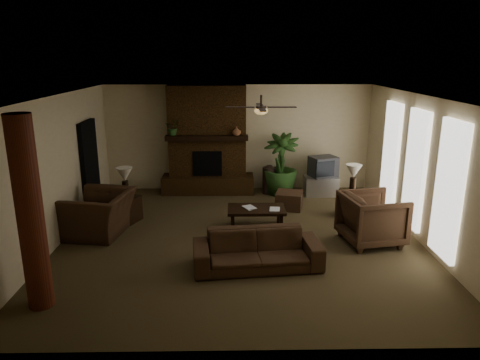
{
  "coord_description": "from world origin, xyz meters",
  "views": [
    {
      "loc": [
        -0.16,
        -8.23,
        3.52
      ],
      "look_at": [
        0.0,
        0.4,
        1.1
      ],
      "focal_mm": 33.33,
      "sensor_mm": 36.0,
      "label": 1
    }
  ],
  "objects_px": {
    "floor_vase": "(269,177)",
    "tv_stand": "(321,186)",
    "armchair_left": "(100,207)",
    "lamp_right": "(354,173)",
    "side_table_right": "(350,204)",
    "coffee_table": "(256,211)",
    "floor_plant": "(280,177)",
    "armchair_right": "(372,216)",
    "ottoman": "(289,200)",
    "lamp_left": "(125,176)",
    "sofa": "(257,244)",
    "side_table_left": "(127,209)",
    "log_column": "(30,215)"
  },
  "relations": [
    {
      "from": "tv_stand",
      "to": "armchair_left",
      "type": "bearing_deg",
      "value": -154.22
    },
    {
      "from": "tv_stand",
      "to": "sofa",
      "type": "bearing_deg",
      "value": -115.73
    },
    {
      "from": "side_table_left",
      "to": "log_column",
      "type": "bearing_deg",
      "value": -97.85
    },
    {
      "from": "armchair_left",
      "to": "lamp_right",
      "type": "relative_size",
      "value": 2.03
    },
    {
      "from": "side_table_left",
      "to": "ottoman",
      "type": "bearing_deg",
      "value": 11.85
    },
    {
      "from": "floor_vase",
      "to": "floor_plant",
      "type": "relative_size",
      "value": 0.48
    },
    {
      "from": "sofa",
      "to": "ottoman",
      "type": "relative_size",
      "value": 3.62
    },
    {
      "from": "floor_vase",
      "to": "side_table_left",
      "type": "height_order",
      "value": "floor_vase"
    },
    {
      "from": "lamp_left",
      "to": "floor_vase",
      "type": "bearing_deg",
      "value": 30.68
    },
    {
      "from": "ottoman",
      "to": "floor_plant",
      "type": "height_order",
      "value": "floor_plant"
    },
    {
      "from": "log_column",
      "to": "tv_stand",
      "type": "height_order",
      "value": "log_column"
    },
    {
      "from": "armchair_right",
      "to": "tv_stand",
      "type": "bearing_deg",
      "value": -3.43
    },
    {
      "from": "side_table_left",
      "to": "coffee_table",
      "type": "bearing_deg",
      "value": -8.72
    },
    {
      "from": "armchair_left",
      "to": "side_table_right",
      "type": "height_order",
      "value": "armchair_left"
    },
    {
      "from": "log_column",
      "to": "sofa",
      "type": "relative_size",
      "value": 1.29
    },
    {
      "from": "floor_vase",
      "to": "side_table_right",
      "type": "bearing_deg",
      "value": -45.86
    },
    {
      "from": "log_column",
      "to": "floor_plant",
      "type": "relative_size",
      "value": 1.76
    },
    {
      "from": "armchair_left",
      "to": "lamp_right",
      "type": "xyz_separation_m",
      "value": [
        5.38,
        0.92,
        0.43
      ]
    },
    {
      "from": "floor_vase",
      "to": "side_table_right",
      "type": "xyz_separation_m",
      "value": [
        1.71,
        -1.76,
        -0.16
      ]
    },
    {
      "from": "log_column",
      "to": "tv_stand",
      "type": "xyz_separation_m",
      "value": [
        5.1,
        5.25,
        -1.15
      ]
    },
    {
      "from": "armchair_right",
      "to": "ottoman",
      "type": "bearing_deg",
      "value": 22.72
    },
    {
      "from": "coffee_table",
      "to": "tv_stand",
      "type": "xyz_separation_m",
      "value": [
        1.8,
        2.25,
        -0.12
      ]
    },
    {
      "from": "armchair_left",
      "to": "lamp_left",
      "type": "bearing_deg",
      "value": 163.0
    },
    {
      "from": "armchair_left",
      "to": "armchair_right",
      "type": "height_order",
      "value": "armchair_left"
    },
    {
      "from": "log_column",
      "to": "ottoman",
      "type": "xyz_separation_m",
      "value": [
        4.15,
        4.2,
        -1.2
      ]
    },
    {
      "from": "ottoman",
      "to": "floor_plant",
      "type": "distance_m",
      "value": 1.18
    },
    {
      "from": "floor_plant",
      "to": "side_table_right",
      "type": "height_order",
      "value": "floor_plant"
    },
    {
      "from": "log_column",
      "to": "coffee_table",
      "type": "xyz_separation_m",
      "value": [
        3.3,
        3.0,
        -1.03
      ]
    },
    {
      "from": "floor_vase",
      "to": "lamp_left",
      "type": "bearing_deg",
      "value": -149.32
    },
    {
      "from": "side_table_left",
      "to": "sofa",
      "type": "bearing_deg",
      "value": -39.67
    },
    {
      "from": "lamp_left",
      "to": "coffee_table",
      "type": "bearing_deg",
      "value": -9.59
    },
    {
      "from": "tv_stand",
      "to": "lamp_right",
      "type": "bearing_deg",
      "value": -77.47
    },
    {
      "from": "floor_plant",
      "to": "sofa",
      "type": "bearing_deg",
      "value": -101.26
    },
    {
      "from": "coffee_table",
      "to": "floor_plant",
      "type": "distance_m",
      "value": 2.48
    },
    {
      "from": "floor_vase",
      "to": "tv_stand",
      "type": "bearing_deg",
      "value": -7.66
    },
    {
      "from": "side_table_right",
      "to": "side_table_left",
      "type": "bearing_deg",
      "value": -177.26
    },
    {
      "from": "tv_stand",
      "to": "side_table_right",
      "type": "bearing_deg",
      "value": -78.0
    },
    {
      "from": "ottoman",
      "to": "side_table_right",
      "type": "relative_size",
      "value": 1.09
    },
    {
      "from": "sofa",
      "to": "floor_plant",
      "type": "distance_m",
      "value": 4.28
    },
    {
      "from": "armchair_left",
      "to": "floor_vase",
      "type": "distance_m",
      "value": 4.54
    },
    {
      "from": "armchair_left",
      "to": "side_table_right",
      "type": "xyz_separation_m",
      "value": [
        5.36,
        0.94,
        -0.3
      ]
    },
    {
      "from": "sofa",
      "to": "coffee_table",
      "type": "height_order",
      "value": "sofa"
    },
    {
      "from": "side_table_left",
      "to": "side_table_right",
      "type": "bearing_deg",
      "value": 2.74
    },
    {
      "from": "floor_vase",
      "to": "side_table_right",
      "type": "relative_size",
      "value": 1.4
    },
    {
      "from": "tv_stand",
      "to": "coffee_table",
      "type": "bearing_deg",
      "value": -129.7
    },
    {
      "from": "coffee_table",
      "to": "lamp_left",
      "type": "xyz_separation_m",
      "value": [
        -2.83,
        0.48,
        0.63
      ]
    },
    {
      "from": "log_column",
      "to": "floor_plant",
      "type": "height_order",
      "value": "log_column"
    },
    {
      "from": "coffee_table",
      "to": "lamp_right",
      "type": "height_order",
      "value": "lamp_right"
    },
    {
      "from": "armchair_left",
      "to": "side_table_left",
      "type": "relative_size",
      "value": 2.4
    },
    {
      "from": "ottoman",
      "to": "lamp_left",
      "type": "bearing_deg",
      "value": -168.82
    }
  ]
}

